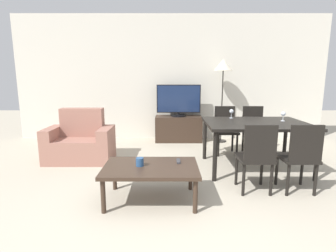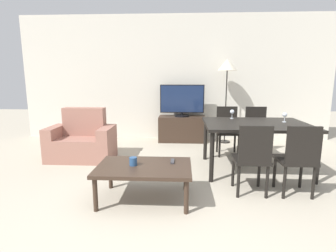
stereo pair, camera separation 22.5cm
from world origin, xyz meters
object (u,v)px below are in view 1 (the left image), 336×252
(wine_glass_left, at_px, (282,114))
(wine_glass_center, at_px, (230,112))
(dining_chair_far_left, at_px, (224,127))
(remote_primary, at_px, (177,161))
(dining_chair_near, at_px, (255,155))
(floor_lamp, at_px, (222,69))
(tv, at_px, (177,101))
(armchair, at_px, (79,143))
(cup_white_near, at_px, (139,162))
(tv_stand, at_px, (177,129))
(coffee_table, at_px, (150,170))
(dining_chair_far, at_px, (253,127))
(dining_table, at_px, (254,126))
(dining_chair_near_right, at_px, (299,155))

(wine_glass_left, bearing_deg, wine_glass_center, 157.98)
(dining_chair_far_left, distance_m, remote_primary, 1.98)
(dining_chair_near, distance_m, floor_lamp, 2.78)
(tv, relative_size, remote_primary, 6.22)
(armchair, bearing_deg, wine_glass_center, -0.43)
(floor_lamp, xyz_separation_m, cup_white_near, (-1.46, -2.75, -1.10))
(tv_stand, bearing_deg, wine_glass_center, -59.74)
(remote_primary, relative_size, wine_glass_center, 1.03)
(coffee_table, distance_m, dining_chair_far_left, 2.27)
(dining_chair_far, distance_m, wine_glass_left, 0.85)
(dining_table, bearing_deg, wine_glass_center, 125.77)
(armchair, relative_size, tv_stand, 1.08)
(dining_chair_near_right, relative_size, remote_primary, 5.68)
(dining_chair_near, xyz_separation_m, wine_glass_center, (-0.02, 1.24, 0.35))
(cup_white_near, distance_m, wine_glass_left, 2.38)
(armchair, distance_m, dining_table, 2.81)
(coffee_table, distance_m, dining_table, 1.85)
(dining_chair_far_left, height_order, cup_white_near, dining_chair_far_left)
(armchair, distance_m, floor_lamp, 3.17)
(dining_table, relative_size, dining_chair_far_left, 1.74)
(remote_primary, bearing_deg, dining_chair_far_left, 62.22)
(dining_chair_far_left, relative_size, remote_primary, 5.68)
(dining_chair_far, relative_size, wine_glass_center, 5.84)
(dining_chair_far, relative_size, floor_lamp, 0.49)
(coffee_table, distance_m, wine_glass_left, 2.29)
(coffee_table, height_order, dining_chair_near, dining_chair_near)
(dining_table, bearing_deg, wine_glass_left, 12.05)
(dining_chair_near, bearing_deg, cup_white_near, -172.12)
(coffee_table, bearing_deg, dining_chair_near, 8.85)
(tv_stand, height_order, dining_table, dining_table)
(dining_chair_far, bearing_deg, dining_chair_near, -106.92)
(tv, distance_m, wine_glass_left, 2.25)
(dining_chair_near, height_order, wine_glass_center, wine_glass_center)
(dining_chair_near, xyz_separation_m, wine_glass_left, (0.70, 0.95, 0.35))
(tv_stand, height_order, coffee_table, tv_stand)
(dining_table, bearing_deg, dining_chair_near, -106.92)
(tv, bearing_deg, coffee_table, -98.48)
(tv, height_order, floor_lamp, floor_lamp)
(dining_chair_near, xyz_separation_m, floor_lamp, (0.10, 2.56, 1.07))
(dining_chair_far, bearing_deg, wine_glass_center, -138.80)
(wine_glass_left, bearing_deg, tv, 132.41)
(wine_glass_center, bearing_deg, floor_lamp, 85.08)
(tv_stand, xyz_separation_m, cup_white_near, (-0.54, -2.80, 0.18))
(wine_glass_left, height_order, wine_glass_center, same)
(tv_stand, distance_m, dining_chair_near_right, 2.94)
(tv, relative_size, wine_glass_left, 6.39)
(tv_stand, height_order, tv, tv)
(dining_chair_near, xyz_separation_m, cup_white_near, (-1.36, -0.19, -0.02))
(dining_chair_far_left, xyz_separation_m, cup_white_near, (-1.36, -1.89, -0.02))
(cup_white_near, bearing_deg, dining_chair_far_left, 54.30)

